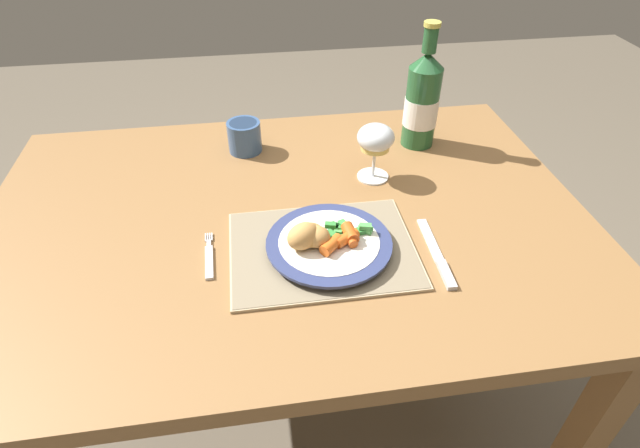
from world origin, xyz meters
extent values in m
plane|color=brown|center=(0.00, 0.00, 0.00)|extent=(6.00, 6.00, 0.00)
cube|color=olive|center=(0.00, 0.00, 0.72)|extent=(1.23, 0.86, 0.04)
cube|color=olive|center=(0.56, -0.37, 0.35)|extent=(0.06, 0.06, 0.70)
cube|color=olive|center=(-0.56, 0.37, 0.35)|extent=(0.06, 0.06, 0.70)
cube|color=olive|center=(0.56, 0.37, 0.35)|extent=(0.06, 0.06, 0.70)
cube|color=tan|center=(0.06, -0.12, 0.74)|extent=(0.34, 0.26, 0.01)
cube|color=#807259|center=(0.06, -0.12, 0.75)|extent=(0.34, 0.26, 0.00)
cylinder|color=white|center=(0.07, -0.13, 0.75)|extent=(0.19, 0.19, 0.01)
cylinder|color=navy|center=(0.07, -0.13, 0.76)|extent=(0.23, 0.23, 0.01)
cylinder|color=white|center=(0.07, -0.13, 0.77)|extent=(0.19, 0.19, 0.00)
ellipsoid|color=#B77F3D|center=(0.03, -0.13, 0.78)|extent=(0.06, 0.06, 0.04)
ellipsoid|color=tan|center=(0.02, -0.13, 0.79)|extent=(0.08, 0.08, 0.05)
ellipsoid|color=#B77F3D|center=(0.03, -0.12, 0.78)|extent=(0.07, 0.07, 0.03)
ellipsoid|color=tan|center=(0.04, -0.13, 0.78)|extent=(0.07, 0.06, 0.04)
cube|color=#338438|center=(0.08, -0.09, 0.77)|extent=(0.02, 0.02, 0.01)
cube|color=#338438|center=(0.10, -0.13, 0.77)|extent=(0.02, 0.01, 0.01)
cube|color=green|center=(0.07, -0.12, 0.77)|extent=(0.01, 0.02, 0.01)
cube|color=green|center=(0.10, -0.10, 0.78)|extent=(0.03, 0.03, 0.01)
cube|color=#4CA84C|center=(0.09, -0.10, 0.77)|extent=(0.02, 0.03, 0.01)
cube|color=#4CA84C|center=(0.14, -0.11, 0.77)|extent=(0.03, 0.03, 0.01)
cube|color=#338438|center=(0.10, -0.09, 0.77)|extent=(0.02, 0.03, 0.01)
cube|color=#338438|center=(0.07, -0.10, 0.78)|extent=(0.02, 0.02, 0.01)
cube|color=#338438|center=(0.13, -0.11, 0.77)|extent=(0.03, 0.02, 0.01)
cube|color=#4CA84C|center=(0.10, -0.10, 0.77)|extent=(0.02, 0.03, 0.01)
cube|color=#338438|center=(0.07, -0.12, 0.77)|extent=(0.02, 0.03, 0.01)
cube|color=#4CA84C|center=(0.14, -0.11, 0.78)|extent=(0.02, 0.02, 0.01)
cube|color=#338438|center=(0.10, -0.10, 0.77)|extent=(0.02, 0.02, 0.01)
cube|color=#338438|center=(0.10, -0.10, 0.77)|extent=(0.02, 0.02, 0.01)
cylinder|color=#CC5119|center=(0.10, -0.13, 0.77)|extent=(0.02, 0.05, 0.02)
cylinder|color=orange|center=(0.10, -0.14, 0.78)|extent=(0.05, 0.04, 0.02)
cylinder|color=#CC5119|center=(0.11, -0.12, 0.78)|extent=(0.03, 0.04, 0.02)
cylinder|color=orange|center=(0.07, -0.15, 0.78)|extent=(0.05, 0.05, 0.02)
cube|color=silver|center=(-0.15, -0.13, 0.74)|extent=(0.02, 0.09, 0.01)
cube|color=silver|center=(-0.15, -0.07, 0.74)|extent=(0.01, 0.02, 0.01)
cube|color=silver|center=(-0.15, -0.05, 0.74)|extent=(0.00, 0.02, 0.00)
cube|color=silver|center=(-0.15, -0.05, 0.74)|extent=(0.00, 0.02, 0.00)
cube|color=silver|center=(-0.16, -0.05, 0.74)|extent=(0.00, 0.02, 0.00)
cube|color=silver|center=(-0.16, -0.06, 0.74)|extent=(0.00, 0.02, 0.00)
cube|color=silver|center=(0.26, -0.12, 0.74)|extent=(0.02, 0.12, 0.00)
cube|color=#B2B2B7|center=(0.26, -0.22, 0.74)|extent=(0.02, 0.07, 0.01)
cylinder|color=silver|center=(0.21, 0.11, 0.74)|extent=(0.07, 0.07, 0.00)
cylinder|color=silver|center=(0.21, 0.11, 0.78)|extent=(0.01, 0.01, 0.07)
ellipsoid|color=silver|center=(0.21, 0.11, 0.84)|extent=(0.08, 0.08, 0.06)
cylinder|color=#EACC66|center=(0.21, 0.11, 0.82)|extent=(0.06, 0.06, 0.02)
cylinder|color=#23562D|center=(0.35, 0.24, 0.84)|extent=(0.08, 0.08, 0.19)
cone|color=#23562D|center=(0.35, 0.24, 0.95)|extent=(0.08, 0.08, 0.04)
cylinder|color=#23562D|center=(0.35, 0.24, 1.00)|extent=(0.03, 0.03, 0.06)
cylinder|color=#BFB74C|center=(0.35, 0.24, 1.03)|extent=(0.04, 0.04, 0.01)
cylinder|color=white|center=(0.35, 0.24, 0.83)|extent=(0.08, 0.08, 0.07)
cylinder|color=#385684|center=(-0.07, 0.27, 0.78)|extent=(0.08, 0.08, 0.07)
cylinder|color=#1E2F48|center=(-0.07, 0.27, 0.81)|extent=(0.07, 0.07, 0.01)
camera|label=1|loc=(-0.05, -0.81, 1.36)|focal=28.00mm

